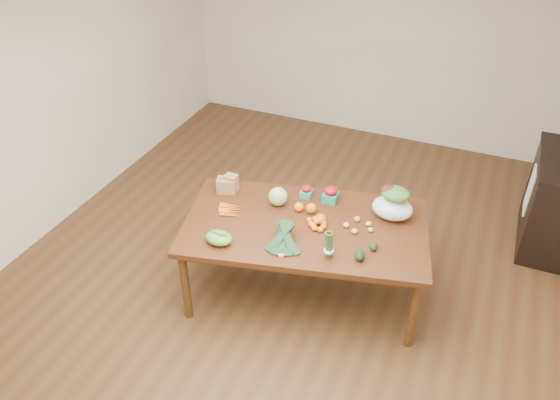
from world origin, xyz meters
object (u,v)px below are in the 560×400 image
at_px(cabinet, 556,202).
at_px(kale_bunch, 283,240).
at_px(dining_table, 304,258).
at_px(paper_bag, 227,184).
at_px(mandarin_cluster, 316,223).
at_px(salad_bag, 393,204).
at_px(cabbage, 278,197).
at_px(asparagus_bundle, 329,244).

height_order(cabinet, kale_bunch, cabinet).
bearing_deg(cabinet, kale_bunch, -136.03).
height_order(dining_table, paper_bag, paper_bag).
height_order(mandarin_cluster, salad_bag, salad_bag).
xyz_separation_m(cabbage, mandarin_cluster, (0.41, -0.17, -0.04)).
xyz_separation_m(cabbage, salad_bag, (0.95, 0.20, 0.05)).
xyz_separation_m(asparagus_bundle, salad_bag, (0.32, 0.69, 0.01)).
height_order(dining_table, cabbage, cabbage).
distance_m(paper_bag, asparagus_bundle, 1.24).
relative_size(cabinet, kale_bunch, 2.55).
height_order(paper_bag, asparagus_bundle, asparagus_bundle).
bearing_deg(kale_bunch, cabbage, 103.93).
xyz_separation_m(dining_table, kale_bunch, (-0.05, -0.36, 0.45)).
xyz_separation_m(cabinet, paper_bag, (-2.81, -1.43, 0.36)).
relative_size(paper_bag, kale_bunch, 0.56).
bearing_deg(paper_bag, dining_table, -12.47).
xyz_separation_m(paper_bag, cabbage, (0.50, -0.01, 0.00)).
xyz_separation_m(mandarin_cluster, salad_bag, (0.54, 0.37, 0.09)).
distance_m(cabbage, mandarin_cluster, 0.45).
bearing_deg(kale_bunch, cabinet, 30.88).
relative_size(paper_bag, mandarin_cluster, 1.25).
xyz_separation_m(paper_bag, mandarin_cluster, (0.92, -0.18, -0.04)).
bearing_deg(paper_bag, asparagus_bundle, -23.94).
distance_m(mandarin_cluster, kale_bunch, 0.39).
relative_size(cabinet, salad_bag, 2.99).
bearing_deg(asparagus_bundle, mandarin_cluster, 110.60).
distance_m(dining_table, paper_bag, 0.96).
relative_size(cabinet, cabbage, 6.18).
distance_m(dining_table, cabbage, 0.58).
bearing_deg(cabbage, mandarin_cluster, -22.36).
height_order(mandarin_cluster, asparagus_bundle, asparagus_bundle).
distance_m(dining_table, cabinet, 2.56).
relative_size(cabinet, paper_bag, 4.53).
bearing_deg(salad_bag, cabbage, -168.27).
bearing_deg(salad_bag, mandarin_cluster, -145.68).
distance_m(dining_table, salad_bag, 0.89).
height_order(cabbage, kale_bunch, cabbage).
bearing_deg(salad_bag, dining_table, -149.74).
bearing_deg(asparagus_bundle, paper_bag, 142.98).
distance_m(cabinet, mandarin_cluster, 2.51).
height_order(cabbage, mandarin_cluster, cabbage).
height_order(cabinet, paper_bag, cabinet).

